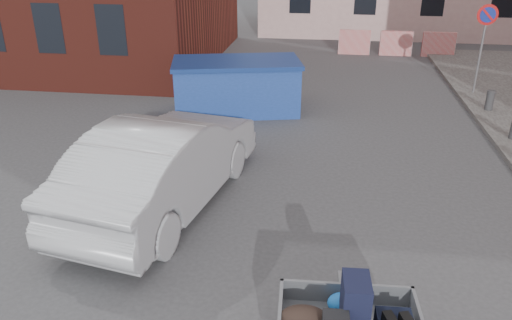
# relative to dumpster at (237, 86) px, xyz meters

# --- Properties ---
(ground) EXTENTS (120.00, 120.00, 0.00)m
(ground) POSITION_rel_dumpster_xyz_m (1.03, -7.00, -0.74)
(ground) COLOR #38383A
(ground) RESTS_ON ground
(no_parking_sign) EXTENTS (0.60, 0.09, 2.65)m
(no_parking_sign) POSITION_rel_dumpster_xyz_m (7.03, 2.49, 1.28)
(no_parking_sign) COLOR gray
(no_parking_sign) RESTS_ON sidewalk
(barriers) EXTENTS (4.70, 0.18, 1.00)m
(barriers) POSITION_rel_dumpster_xyz_m (5.23, 8.00, -0.24)
(barriers) COLOR red
(barriers) RESTS_ON ground
(dumpster) EXTENTS (3.81, 2.56, 1.46)m
(dumpster) POSITION_rel_dumpster_xyz_m (0.00, 0.00, 0.00)
(dumpster) COLOR #21439F
(dumpster) RESTS_ON ground
(silver_car) EXTENTS (2.67, 5.35, 1.68)m
(silver_car) POSITION_rel_dumpster_xyz_m (-0.33, -5.46, 0.11)
(silver_car) COLOR #ACAEB4
(silver_car) RESTS_ON ground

